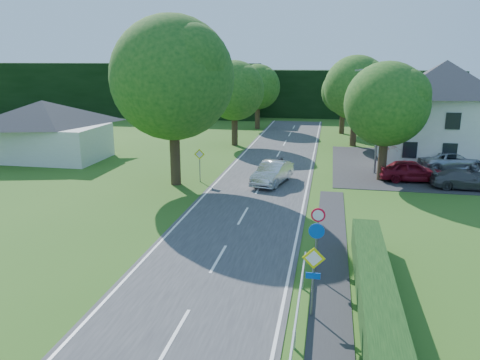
% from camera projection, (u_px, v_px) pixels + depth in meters
% --- Properties ---
extents(road, '(7.00, 80.00, 0.04)m').
position_uv_depth(road, '(249.00, 205.00, 28.52)').
color(road, '#323234').
rests_on(road, ground).
extents(parking_pad, '(14.00, 16.00, 0.04)m').
position_uv_depth(parking_pad, '(419.00, 167.00, 38.66)').
color(parking_pad, '#27272A').
rests_on(parking_pad, ground).
extents(line_edge_left, '(0.12, 80.00, 0.01)m').
position_uv_depth(line_edge_left, '(198.00, 202.00, 29.12)').
color(line_edge_left, white).
rests_on(line_edge_left, road).
extents(line_edge_right, '(0.12, 80.00, 0.01)m').
position_uv_depth(line_edge_right, '(303.00, 208.00, 27.92)').
color(line_edge_right, white).
rests_on(line_edge_right, road).
extents(line_centre, '(0.12, 80.00, 0.01)m').
position_uv_depth(line_centre, '(249.00, 205.00, 28.52)').
color(line_centre, white).
rests_on(line_centre, road).
extents(tree_main, '(9.40, 9.40, 11.64)m').
position_uv_depth(tree_main, '(173.00, 102.00, 31.96)').
color(tree_main, '#164915').
rests_on(tree_main, ground).
extents(tree_left_far, '(7.00, 7.00, 8.58)m').
position_uv_depth(tree_left_far, '(235.00, 103.00, 47.36)').
color(tree_left_far, '#164915').
rests_on(tree_left_far, ground).
extents(tree_right_far, '(7.40, 7.40, 9.09)m').
position_uv_depth(tree_right_far, '(355.00, 101.00, 46.99)').
color(tree_right_far, '#164915').
rests_on(tree_right_far, ground).
extents(tree_left_back, '(6.60, 6.60, 8.07)m').
position_uv_depth(tree_left_back, '(258.00, 97.00, 58.74)').
color(tree_left_back, '#164915').
rests_on(tree_left_back, ground).
extents(tree_right_back, '(6.20, 6.20, 7.56)m').
position_uv_depth(tree_right_back, '(343.00, 102.00, 54.97)').
color(tree_right_back, '#164915').
rests_on(tree_right_back, ground).
extents(tree_right_mid, '(7.00, 7.00, 8.58)m').
position_uv_depth(tree_right_mid, '(385.00, 122.00, 33.48)').
color(tree_right_mid, '#164915').
rests_on(tree_right_mid, ground).
extents(treeline_left, '(44.00, 6.00, 8.00)m').
position_uv_depth(treeline_left, '(118.00, 90.00, 72.57)').
color(treeline_left, black).
rests_on(treeline_left, ground).
extents(treeline_right, '(30.00, 5.00, 7.00)m').
position_uv_depth(treeline_right, '(355.00, 94.00, 69.87)').
color(treeline_right, black).
rests_on(treeline_right, ground).
extents(bungalow_left, '(11.00, 6.50, 5.20)m').
position_uv_depth(bungalow_left, '(45.00, 129.00, 41.02)').
color(bungalow_left, silver).
rests_on(bungalow_left, ground).
extents(house_white, '(10.60, 8.40, 8.60)m').
position_uv_depth(house_white, '(442.00, 110.00, 40.04)').
color(house_white, silver).
rests_on(house_white, ground).
extents(streetlight, '(2.03, 0.18, 8.00)m').
position_uv_depth(streetlight, '(377.00, 116.00, 35.42)').
color(streetlight, slate).
rests_on(streetlight, ground).
extents(sign_priority_right, '(0.78, 0.09, 2.59)m').
position_uv_depth(sign_priority_right, '(313.00, 269.00, 15.87)').
color(sign_priority_right, slate).
rests_on(sign_priority_right, ground).
extents(sign_roundabout, '(0.64, 0.08, 2.37)m').
position_uv_depth(sign_roundabout, '(316.00, 240.00, 18.75)').
color(sign_roundabout, slate).
rests_on(sign_roundabout, ground).
extents(sign_speed_limit, '(0.64, 0.11, 2.37)m').
position_uv_depth(sign_speed_limit, '(318.00, 221.00, 20.62)').
color(sign_speed_limit, slate).
rests_on(sign_speed_limit, ground).
extents(sign_priority_left, '(0.78, 0.09, 2.44)m').
position_uv_depth(sign_priority_left, '(200.00, 159.00, 33.65)').
color(sign_priority_left, slate).
rests_on(sign_priority_left, ground).
extents(moving_car, '(2.70, 5.01, 1.57)m').
position_uv_depth(moving_car, '(272.00, 173.00, 33.27)').
color(moving_car, silver).
rests_on(moving_car, road).
extents(motorcycle, '(0.85, 2.05, 1.05)m').
position_uv_depth(motorcycle, '(281.00, 162.00, 38.01)').
color(motorcycle, black).
rests_on(motorcycle, road).
extents(parked_car_red, '(4.66, 2.15, 1.55)m').
position_uv_depth(parked_car_red, '(411.00, 171.00, 33.93)').
color(parked_car_red, maroon).
rests_on(parked_car_red, parking_pad).
extents(parked_car_grey, '(4.37, 1.80, 1.27)m').
position_uv_depth(parked_car_grey, '(464.00, 180.00, 31.99)').
color(parked_car_grey, '#46464B').
rests_on(parked_car_grey, parking_pad).
extents(parked_car_silver_b, '(5.78, 3.95, 1.47)m').
position_uv_depth(parked_car_silver_b, '(450.00, 160.00, 37.54)').
color(parked_car_silver_b, '#B6B6BE').
rests_on(parked_car_silver_b, parking_pad).
extents(parasol, '(2.64, 2.68, 2.04)m').
position_uv_depth(parasol, '(386.00, 157.00, 37.58)').
color(parasol, '#A42F0D').
rests_on(parasol, parking_pad).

